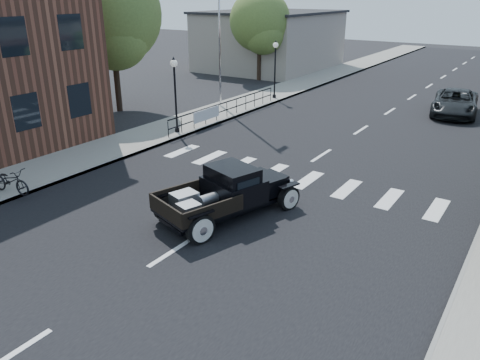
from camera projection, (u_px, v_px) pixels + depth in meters
The scene contains 14 objects.
ground at pixel (233, 213), 15.56m from camera, with size 120.00×120.00×0.00m, color black.
road at pixel (379, 118), 27.12m from camera, with size 14.00×80.00×0.02m, color black.
road_markings at pixel (347, 140), 23.27m from camera, with size 12.00×60.00×0.06m, color silver, non-canonical shape.
sidewalk_left at pixel (255, 100), 31.47m from camera, with size 3.00×80.00×0.15m, color gray.
low_building_left at pixel (270, 41), 43.93m from camera, with size 10.00×12.00×5.00m, color #9F9485.
railing at pixel (227, 108), 26.78m from camera, with size 0.08×10.00×1.00m, color black, non-canonical shape.
banner at pixel (207, 119), 25.27m from camera, with size 0.04×2.20×0.60m, color silver, non-canonical shape.
lamp_post_b at pixel (175, 95), 23.34m from camera, with size 0.36×0.36×3.76m, color black, non-canonical shape.
lamp_post_c at pixel (275, 70), 31.05m from camera, with size 0.36×0.36×3.76m, color black, non-canonical shape.
big_tree_near at pixel (113, 39), 27.33m from camera, with size 5.84×5.84×8.57m, color #4C622A, non-canonical shape.
big_tree_far at pixel (260, 36), 37.63m from camera, with size 4.84×4.84×7.10m, color #4C622A, non-canonical shape.
hotrod_pickup at pixel (227, 192), 15.04m from camera, with size 2.29×4.91×1.70m, color black, non-canonical shape.
second_car at pixel (455, 103), 27.69m from camera, with size 2.41×5.23×1.45m, color black.
motorcycle at pixel (10, 181), 16.56m from camera, with size 0.62×1.78×0.93m, color black.
Camera 1 is at (7.97, -11.52, 6.85)m, focal length 35.00 mm.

